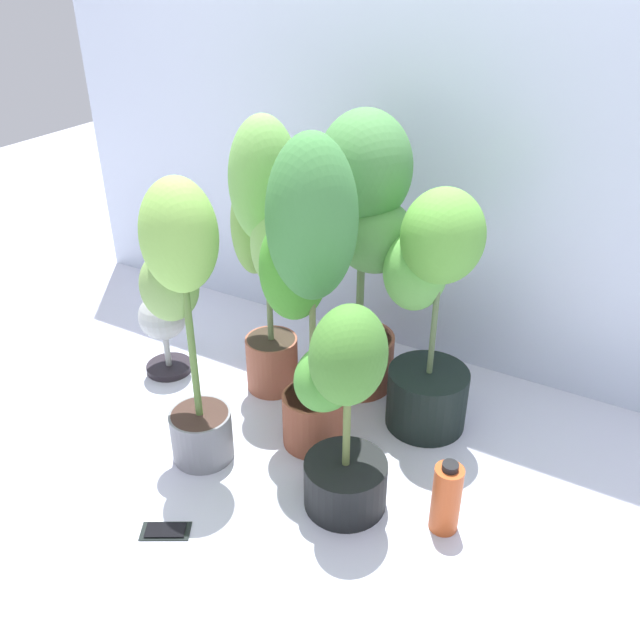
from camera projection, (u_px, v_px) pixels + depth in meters
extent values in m
plane|color=silver|center=(287.00, 460.00, 2.21)|extent=(8.00, 8.00, 0.00)
cube|color=silver|center=(410.00, 100.00, 2.35)|extent=(3.20, 0.01, 2.00)
cylinder|color=#99523A|center=(358.00, 360.00, 2.54)|extent=(0.27, 0.27, 0.21)
cylinder|color=#3B311B|center=(359.00, 338.00, 2.49)|extent=(0.25, 0.25, 0.02)
cylinder|color=#587345|center=(362.00, 246.00, 2.30)|extent=(0.03, 0.03, 0.73)
ellipsoid|color=#4B8947|center=(364.00, 168.00, 2.16)|extent=(0.39, 0.39, 0.38)
ellipsoid|color=#56894C|center=(343.00, 216.00, 2.31)|extent=(0.22, 0.25, 0.34)
ellipsoid|color=#558F49|center=(375.00, 236.00, 2.23)|extent=(0.31, 0.31, 0.25)
cylinder|color=#9A553D|center=(272.00, 362.00, 2.52)|extent=(0.19, 0.19, 0.21)
cylinder|color=#3B2F23|center=(271.00, 340.00, 2.47)|extent=(0.18, 0.18, 0.02)
cylinder|color=#617546|center=(267.00, 254.00, 2.29)|extent=(0.02, 0.02, 0.68)
ellipsoid|color=#72AF53|center=(264.00, 181.00, 2.16)|extent=(0.32, 0.32, 0.43)
ellipsoid|color=#6D9F45|center=(253.00, 226.00, 2.30)|extent=(0.20, 0.21, 0.36)
ellipsoid|color=#7FB15B|center=(278.00, 246.00, 2.22)|extent=(0.25, 0.26, 0.32)
cylinder|color=brown|center=(313.00, 418.00, 2.24)|extent=(0.21, 0.21, 0.19)
cylinder|color=#45371D|center=(313.00, 397.00, 2.20)|extent=(0.19, 0.19, 0.02)
cylinder|color=olive|center=(312.00, 302.00, 2.02)|extent=(0.02, 0.02, 0.70)
ellipsoid|color=#408240|center=(312.00, 219.00, 1.88)|extent=(0.37, 0.37, 0.50)
ellipsoid|color=#45952E|center=(294.00, 269.00, 2.02)|extent=(0.28, 0.28, 0.34)
cylinder|color=slate|center=(202.00, 435.00, 2.19)|extent=(0.20, 0.20, 0.17)
cylinder|color=#3F2C25|center=(200.00, 415.00, 2.15)|extent=(0.19, 0.19, 0.02)
cylinder|color=#5F813D|center=(189.00, 319.00, 1.97)|extent=(0.02, 0.02, 0.70)
ellipsoid|color=#84BD50|center=(179.00, 236.00, 1.83)|extent=(0.30, 0.30, 0.34)
ellipsoid|color=#7DA856|center=(169.00, 286.00, 1.97)|extent=(0.23, 0.22, 0.22)
cylinder|color=black|center=(427.00, 398.00, 2.32)|extent=(0.28, 0.28, 0.22)
cylinder|color=#463525|center=(429.00, 374.00, 2.27)|extent=(0.26, 0.26, 0.02)
cylinder|color=#5D7349|center=(437.00, 299.00, 2.13)|extent=(0.02, 0.02, 0.57)
ellipsoid|color=#64AE42|center=(443.00, 236.00, 2.02)|extent=(0.36, 0.36, 0.30)
ellipsoid|color=#68B54F|center=(415.00, 271.00, 2.15)|extent=(0.25, 0.26, 0.27)
cylinder|color=black|center=(345.00, 483.00, 2.00)|extent=(0.25, 0.25, 0.16)
cylinder|color=#473124|center=(346.00, 465.00, 1.97)|extent=(0.23, 0.23, 0.02)
cylinder|color=olive|center=(347.00, 405.00, 1.86)|extent=(0.02, 0.02, 0.43)
ellipsoid|color=#478131|center=(349.00, 355.00, 1.77)|extent=(0.21, 0.24, 0.29)
ellipsoid|color=#499036|center=(326.00, 378.00, 1.88)|extent=(0.22, 0.24, 0.20)
cube|color=black|center=(165.00, 531.00, 1.94)|extent=(0.16, 0.13, 0.01)
cube|color=black|center=(165.00, 530.00, 1.94)|extent=(0.13, 0.11, 0.00)
cylinder|color=black|center=(169.00, 367.00, 2.66)|extent=(0.18, 0.18, 0.03)
cylinder|color=#A1A6A3|center=(167.00, 351.00, 2.62)|extent=(0.02, 0.02, 0.13)
sphere|color=#A1A6A3|center=(162.00, 316.00, 2.54)|extent=(0.26, 0.26, 0.18)
cylinder|color=#C04F22|center=(446.00, 499.00, 1.90)|extent=(0.08, 0.08, 0.22)
cylinder|color=black|center=(450.00, 467.00, 1.84)|extent=(0.05, 0.05, 0.02)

